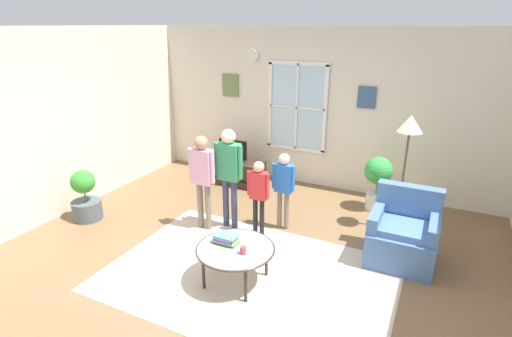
% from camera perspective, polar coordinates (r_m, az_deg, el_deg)
% --- Properties ---
extents(ground_plane, '(6.62, 6.38, 0.02)m').
position_cam_1_polar(ground_plane, '(4.77, -2.91, -14.33)').
color(ground_plane, brown).
extents(back_wall, '(6.02, 0.17, 2.67)m').
position_cam_1_polar(back_wall, '(6.80, 8.95, 8.45)').
color(back_wall, beige).
rests_on(back_wall, ground_plane).
extents(side_wall_left, '(0.12, 5.78, 2.67)m').
position_cam_1_polar(side_wall_left, '(6.21, -28.92, 5.04)').
color(side_wall_left, beige).
rests_on(side_wall_left, ground_plane).
extents(area_rug, '(3.19, 2.18, 0.01)m').
position_cam_1_polar(area_rug, '(4.65, -0.99, -15.10)').
color(area_rug, '#C6B29E').
rests_on(area_rug, ground_plane).
extents(tv_stand, '(1.09, 0.46, 0.43)m').
position_cam_1_polar(tv_stand, '(7.05, -3.29, -0.40)').
color(tv_stand, '#2D2319').
rests_on(tv_stand, ground_plane).
extents(television, '(0.53, 0.08, 0.36)m').
position_cam_1_polar(television, '(6.92, -3.37, 2.76)').
color(television, '#4C4C4C').
rests_on(television, tv_stand).
extents(armchair, '(0.76, 0.74, 0.87)m').
position_cam_1_polar(armchair, '(5.07, 20.47, -9.01)').
color(armchair, '#476B9E').
rests_on(armchair, ground_plane).
extents(coffee_table, '(0.86, 0.86, 0.43)m').
position_cam_1_polar(coffee_table, '(4.34, -2.99, -11.65)').
color(coffee_table, '#99B2B7').
rests_on(coffee_table, ground_plane).
extents(book_stack, '(0.27, 0.19, 0.10)m').
position_cam_1_polar(book_stack, '(4.40, -4.39, -10.08)').
color(book_stack, '#458833').
rests_on(book_stack, coffee_table).
extents(cup, '(0.07, 0.07, 0.08)m').
position_cam_1_polar(cup, '(4.21, -1.90, -11.72)').
color(cup, '#BF3F3F').
rests_on(cup, coffee_table).
extents(remote_near_books, '(0.04, 0.14, 0.02)m').
position_cam_1_polar(remote_near_books, '(4.38, -3.02, -10.78)').
color(remote_near_books, black).
rests_on(remote_near_books, coffee_table).
extents(person_red_shirt, '(0.31, 0.14, 1.05)m').
position_cam_1_polar(person_red_shirt, '(5.15, 0.38, -3.09)').
color(person_red_shirt, black).
rests_on(person_red_shirt, ground_plane).
extents(person_pink_shirt, '(0.40, 0.18, 1.33)m').
position_cam_1_polar(person_pink_shirt, '(5.30, -7.74, -0.51)').
color(person_pink_shirt, '#726656').
rests_on(person_pink_shirt, ground_plane).
extents(person_green_shirt, '(0.43, 0.19, 1.41)m').
position_cam_1_polar(person_green_shirt, '(5.29, -3.91, 0.15)').
color(person_green_shirt, '#333851').
rests_on(person_green_shirt, ground_plane).
extents(person_blue_shirt, '(0.33, 0.15, 1.09)m').
position_cam_1_polar(person_blue_shirt, '(5.32, 4.02, -2.03)').
color(person_blue_shirt, '#726656').
rests_on(person_blue_shirt, ground_plane).
extents(potted_plant_by_window, '(0.42, 0.42, 0.84)m').
position_cam_1_polar(potted_plant_by_window, '(6.21, 17.18, -1.27)').
color(potted_plant_by_window, silver).
rests_on(potted_plant_by_window, ground_plane).
extents(potted_plant_corner, '(0.41, 0.41, 0.75)m').
position_cam_1_polar(potted_plant_corner, '(6.21, -23.43, -3.87)').
color(potted_plant_corner, '#4C565B').
rests_on(potted_plant_corner, ground_plane).
extents(floor_lamp, '(0.32, 0.32, 1.61)m').
position_cam_1_polar(floor_lamp, '(5.44, 21.22, 4.47)').
color(floor_lamp, black).
rests_on(floor_lamp, ground_plane).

